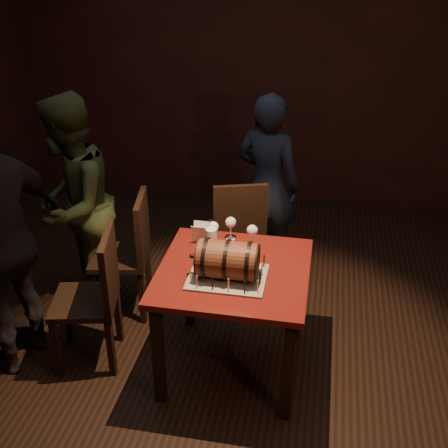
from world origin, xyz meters
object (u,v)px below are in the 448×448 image
object	(u,v)px
wine_glass_mid	(231,223)
barrel_cake	(227,260)
chair_left_rear	(130,249)
wine_glass_left	(213,228)
person_left_rear	(72,206)
pub_table	(234,284)
wine_glass_right	(252,231)
chair_back	(238,229)
person_back	(268,185)
chair_left_front	(96,292)
pint_of_ale	(211,240)

from	to	relation	value
wine_glass_mid	barrel_cake	bearing A→B (deg)	-82.18
wine_glass_mid	chair_left_rear	distance (m)	0.84
barrel_cake	wine_glass_left	size ratio (longest dim) A/B	2.51
barrel_cake	person_left_rear	size ratio (longest dim) A/B	0.25
wine_glass_left	wine_glass_mid	world-z (taller)	same
pub_table	wine_glass_right	world-z (taller)	wine_glass_right
pub_table	wine_glass_left	bearing A→B (deg)	123.58
chair_back	person_back	size ratio (longest dim) A/B	0.63
wine_glass_mid	chair_left_front	distance (m)	0.96
pint_of_ale	person_back	size ratio (longest dim) A/B	0.10
wine_glass_left	wine_glass_mid	xyz separation A→B (m)	(0.10, 0.08, -0.00)
pint_of_ale	chair_back	bearing A→B (deg)	85.65
wine_glass_left	chair_left_front	world-z (taller)	chair_left_front
wine_glass_mid	person_left_rear	distance (m)	1.19
pub_table	chair_back	bearing A→B (deg)	97.57
pint_of_ale	chair_left_rear	xyz separation A→B (m)	(-0.66, 0.28, -0.30)
wine_glass_left	chair_left_rear	distance (m)	0.77
chair_back	person_left_rear	world-z (taller)	person_left_rear
chair_left_front	person_back	distance (m)	1.66
wine_glass_mid	person_back	distance (m)	0.95
chair_back	chair_left_rear	world-z (taller)	same
pub_table	chair_back	world-z (taller)	chair_back
pint_of_ale	person_left_rear	bearing A→B (deg)	163.14
wine_glass_left	wine_glass_right	bearing A→B (deg)	0.64
barrel_cake	person_left_rear	bearing A→B (deg)	153.22
wine_glass_mid	chair_back	xyz separation A→B (m)	(-0.04, 0.56, -0.34)
pub_table	chair_left_front	bearing A→B (deg)	-174.81
pub_table	wine_glass_right	bearing A→B (deg)	75.72
chair_back	person_left_rear	xyz separation A→B (m)	(-1.14, -0.39, 0.28)
wine_glass_right	chair_left_front	size ratio (longest dim) A/B	0.17
chair_back	person_back	xyz separation A→B (m)	(0.18, 0.36, 0.22)
pub_table	barrel_cake	distance (m)	0.26
barrel_cake	chair_left_rear	xyz separation A→B (m)	(-0.82, 0.58, -0.35)
wine_glass_right	person_back	bearing A→B (deg)	90.99
pub_table	chair_left_rear	xyz separation A→B (m)	(-0.84, 0.48, -0.12)
chair_left_front	chair_left_rear	bearing A→B (deg)	86.72
barrel_cake	pub_table	bearing A→B (deg)	78.89
barrel_cake	chair_back	size ratio (longest dim) A/B	0.43
wine_glass_left	person_back	bearing A→B (deg)	76.99
chair_left_rear	person_left_rear	world-z (taller)	person_left_rear
chair_back	chair_left_rear	xyz separation A→B (m)	(-0.71, -0.44, 0.00)
barrel_cake	chair_left_front	xyz separation A→B (m)	(-0.85, 0.02, -0.35)
person_back	person_left_rear	world-z (taller)	person_left_rear
chair_back	chair_left_front	distance (m)	1.25
person_back	chair_back	bearing A→B (deg)	83.85
pub_table	pint_of_ale	bearing A→B (deg)	131.90
wine_glass_mid	chair_left_front	bearing A→B (deg)	-150.99
chair_back	wine_glass_mid	bearing A→B (deg)	-85.96
pub_table	chair_left_front	world-z (taller)	chair_left_front
wine_glass_right	chair_back	world-z (taller)	chair_back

